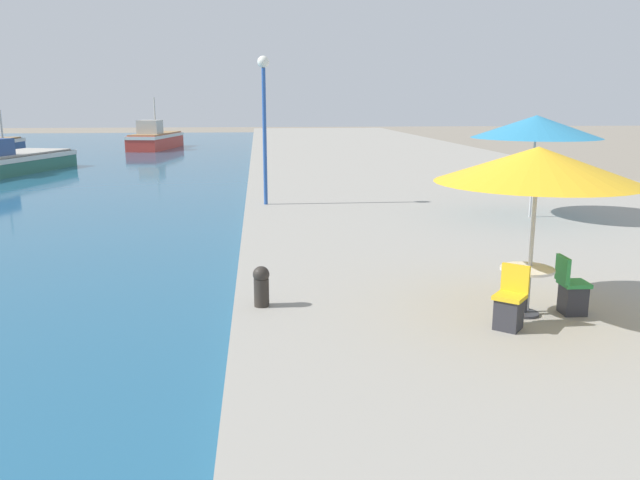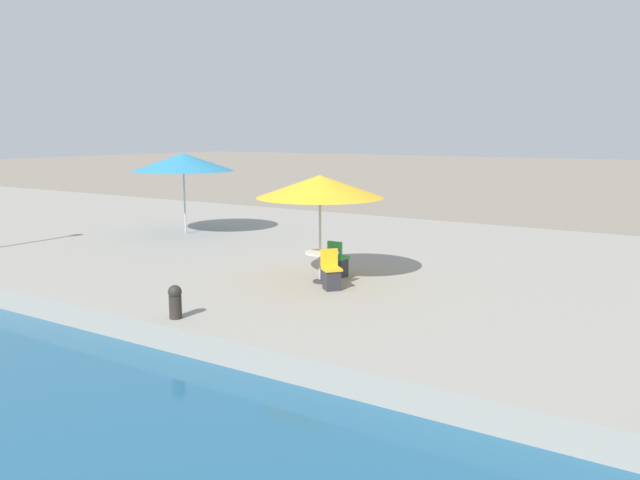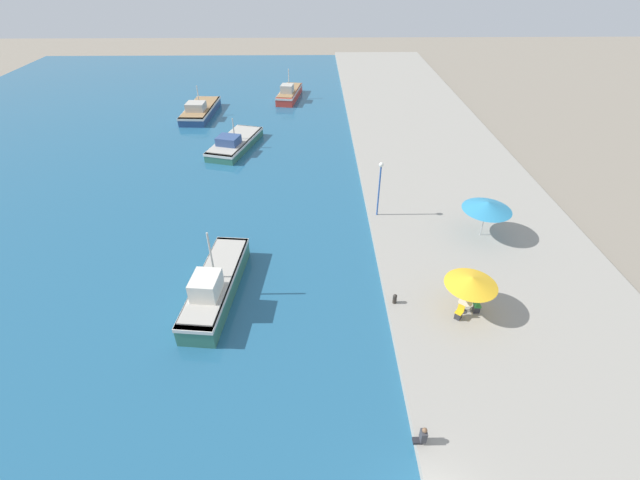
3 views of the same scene
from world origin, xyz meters
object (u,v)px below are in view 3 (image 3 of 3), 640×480
(fishing_boat_near, at_px, (215,285))
(cafe_umbrella_white, at_px, (488,206))
(cafe_table, at_px, (465,305))
(cafe_chair_left, at_px, (459,314))
(lamppost, at_px, (380,180))
(mooring_bollard, at_px, (395,298))
(cafe_umbrella_pink, at_px, (472,281))
(fishing_boat_mid, at_px, (235,143))
(fishing_boat_distant, at_px, (289,93))
(cafe_chair_right, at_px, (476,308))
(fishing_boat_far, at_px, (200,110))
(person_at_quay, at_px, (422,436))

(fishing_boat_near, height_order, cafe_umbrella_white, fishing_boat_near)
(cafe_table, relative_size, cafe_chair_left, 0.88)
(lamppost, bearing_deg, mooring_bollard, -91.16)
(cafe_umbrella_white, bearing_deg, mooring_bollard, -136.67)
(cafe_umbrella_pink, bearing_deg, fishing_boat_mid, 124.38)
(cafe_umbrella_white, height_order, cafe_table, cafe_umbrella_white)
(fishing_boat_near, xyz_separation_m, cafe_chair_left, (14.61, -2.66, -0.12))
(cafe_umbrella_white, xyz_separation_m, cafe_chair_left, (-4.09, -8.54, -2.20))
(fishing_boat_mid, height_order, cafe_chair_left, fishing_boat_mid)
(fishing_boat_distant, height_order, cafe_chair_right, fishing_boat_distant)
(fishing_boat_near, bearing_deg, cafe_umbrella_white, 23.27)
(fishing_boat_far, bearing_deg, cafe_chair_right, -53.41)
(person_at_quay, bearing_deg, fishing_boat_far, 113.34)
(mooring_bollard, xyz_separation_m, lamppost, (0.21, 10.18, 2.74))
(fishing_boat_mid, relative_size, mooring_bollard, 13.96)
(fishing_boat_mid, bearing_deg, cafe_chair_right, -39.21)
(cafe_chair_right, xyz_separation_m, lamppost, (-4.51, 11.02, 2.77))
(cafe_umbrella_pink, height_order, person_at_quay, cafe_umbrella_pink)
(cafe_umbrella_white, bearing_deg, fishing_boat_distant, 114.32)
(cafe_umbrella_white, relative_size, cafe_table, 4.40)
(cafe_table, xyz_separation_m, cafe_chair_left, (-0.47, -0.55, -0.21))
(fishing_boat_far, relative_size, cafe_chair_right, 10.11)
(fishing_boat_far, xyz_separation_m, lamppost, (19.53, -25.24, 2.85))
(cafe_chair_left, bearing_deg, mooring_bollard, 19.66)
(cafe_umbrella_pink, bearing_deg, cafe_chair_left, -130.42)
(fishing_boat_mid, distance_m, mooring_bollard, 28.18)
(person_at_quay, bearing_deg, cafe_table, 62.31)
(fishing_boat_far, height_order, fishing_boat_distant, fishing_boat_distant)
(lamppost, bearing_deg, cafe_chair_right, -67.73)
(cafe_umbrella_pink, bearing_deg, fishing_boat_far, 122.95)
(fishing_boat_mid, xyz_separation_m, cafe_chair_right, (18.08, -25.65, 0.17))
(cafe_umbrella_pink, bearing_deg, cafe_chair_right, -13.06)
(fishing_boat_mid, bearing_deg, lamppost, -31.55)
(person_at_quay, height_order, lamppost, lamppost)
(person_at_quay, relative_size, lamppost, 0.22)
(fishing_boat_mid, bearing_deg, fishing_boat_far, 134.93)
(fishing_boat_near, height_order, fishing_boat_mid, fishing_boat_near)
(cafe_umbrella_white, distance_m, lamppost, 8.01)
(fishing_boat_distant, bearing_deg, fishing_boat_near, -85.08)
(fishing_boat_mid, relative_size, cafe_chair_left, 10.04)
(fishing_boat_far, distance_m, fishing_boat_distant, 13.01)
(fishing_boat_mid, height_order, cafe_umbrella_pink, fishing_boat_mid)
(fishing_boat_mid, bearing_deg, cafe_table, -40.28)
(cafe_umbrella_pink, bearing_deg, lamppost, 109.66)
(person_at_quay, relative_size, mooring_bollard, 1.56)
(fishing_boat_far, xyz_separation_m, cafe_chair_right, (24.04, -36.26, 0.08))
(fishing_boat_far, distance_m, cafe_umbrella_pink, 43.08)
(cafe_table, distance_m, person_at_quay, 9.07)
(cafe_umbrella_pink, bearing_deg, fishing_boat_near, 172.53)
(cafe_table, relative_size, person_at_quay, 0.78)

